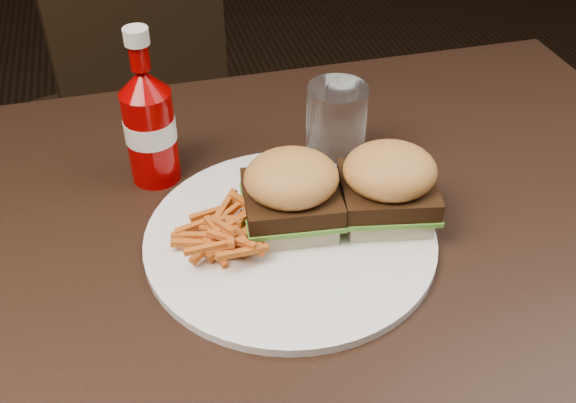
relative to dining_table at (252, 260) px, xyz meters
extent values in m
cube|color=black|center=(0.00, 0.00, 0.00)|extent=(1.20, 0.80, 0.04)
cube|color=black|center=(-0.12, 0.84, -0.30)|extent=(0.45, 0.45, 0.03)
cylinder|color=white|center=(0.05, 0.00, 0.03)|extent=(0.33, 0.33, 0.01)
cube|color=beige|center=(0.05, 0.02, 0.04)|extent=(0.10, 0.10, 0.02)
cube|color=beige|center=(0.16, 0.00, 0.04)|extent=(0.11, 0.10, 0.02)
cylinder|color=#870000|center=(-0.09, 0.16, 0.08)|extent=(0.08, 0.08, 0.12)
cylinder|color=white|center=(0.14, 0.13, 0.08)|extent=(0.10, 0.10, 0.12)
camera|label=1|loc=(-0.10, -0.55, 0.54)|focal=42.00mm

